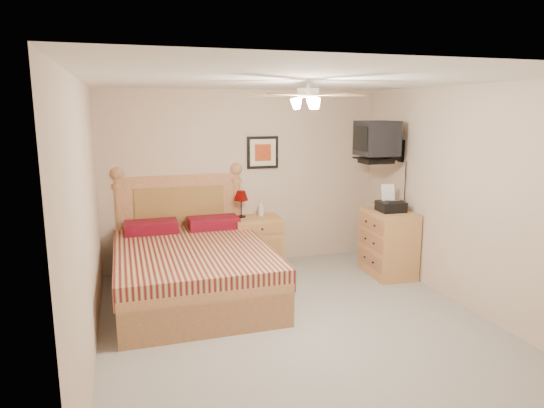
# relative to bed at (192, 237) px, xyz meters

# --- Properties ---
(floor) EXTENTS (4.50, 4.50, 0.00)m
(floor) POSITION_rel_bed_xyz_m (0.93, -1.12, -0.74)
(floor) COLOR gray
(floor) RESTS_ON ground
(ceiling) EXTENTS (4.00, 4.50, 0.04)m
(ceiling) POSITION_rel_bed_xyz_m (0.93, -1.12, 1.76)
(ceiling) COLOR white
(ceiling) RESTS_ON ground
(wall_back) EXTENTS (4.00, 0.04, 2.50)m
(wall_back) POSITION_rel_bed_xyz_m (0.93, 1.13, 0.51)
(wall_back) COLOR #C9AF94
(wall_back) RESTS_ON ground
(wall_front) EXTENTS (4.00, 0.04, 2.50)m
(wall_front) POSITION_rel_bed_xyz_m (0.93, -3.37, 0.51)
(wall_front) COLOR #C9AF94
(wall_front) RESTS_ON ground
(wall_left) EXTENTS (0.04, 4.50, 2.50)m
(wall_left) POSITION_rel_bed_xyz_m (-1.07, -1.12, 0.51)
(wall_left) COLOR #C9AF94
(wall_left) RESTS_ON ground
(wall_right) EXTENTS (0.04, 4.50, 2.50)m
(wall_right) POSITION_rel_bed_xyz_m (2.93, -1.12, 0.51)
(wall_right) COLOR #C9AF94
(wall_right) RESTS_ON ground
(bed) EXTENTS (1.75, 2.30, 1.49)m
(bed) POSITION_rel_bed_xyz_m (0.00, 0.00, 0.00)
(bed) COLOR #A06941
(bed) RESTS_ON ground
(nightstand) EXTENTS (0.69, 0.53, 0.73)m
(nightstand) POSITION_rel_bed_xyz_m (1.04, 0.88, -0.38)
(nightstand) COLOR #BE8443
(nightstand) RESTS_ON ground
(table_lamp) EXTENTS (0.23, 0.23, 0.38)m
(table_lamp) POSITION_rel_bed_xyz_m (0.83, 0.95, 0.17)
(table_lamp) COLOR #630401
(table_lamp) RESTS_ON nightstand
(lotion_bottle) EXTENTS (0.10, 0.10, 0.22)m
(lotion_bottle) POSITION_rel_bed_xyz_m (1.12, 0.94, 0.09)
(lotion_bottle) COLOR white
(lotion_bottle) RESTS_ON nightstand
(framed_picture) EXTENTS (0.46, 0.04, 0.46)m
(framed_picture) POSITION_rel_bed_xyz_m (1.20, 1.11, 0.88)
(framed_picture) COLOR black
(framed_picture) RESTS_ON wall_back
(dresser) EXTENTS (0.56, 0.78, 0.89)m
(dresser) POSITION_rel_bed_xyz_m (2.66, 0.02, -0.30)
(dresser) COLOR #AC854C
(dresser) RESTS_ON ground
(fax_machine) EXTENTS (0.36, 0.38, 0.35)m
(fax_machine) POSITION_rel_bed_xyz_m (2.65, -0.01, 0.32)
(fax_machine) COLOR black
(fax_machine) RESTS_ON dresser
(magazine_lower) EXTENTS (0.24, 0.31, 0.03)m
(magazine_lower) POSITION_rel_bed_xyz_m (2.61, 0.26, 0.16)
(magazine_lower) COLOR beige
(magazine_lower) RESTS_ON dresser
(magazine_upper) EXTENTS (0.22, 0.28, 0.02)m
(magazine_upper) POSITION_rel_bed_xyz_m (2.63, 0.29, 0.18)
(magazine_upper) COLOR gray
(magazine_upper) RESTS_ON magazine_lower
(wall_tv) EXTENTS (0.56, 0.46, 0.58)m
(wall_tv) POSITION_rel_bed_xyz_m (2.68, 0.22, 1.07)
(wall_tv) COLOR black
(wall_tv) RESTS_ON wall_right
(ceiling_fan) EXTENTS (1.14, 1.14, 0.28)m
(ceiling_fan) POSITION_rel_bed_xyz_m (0.93, -1.32, 1.62)
(ceiling_fan) COLOR white
(ceiling_fan) RESTS_ON ceiling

